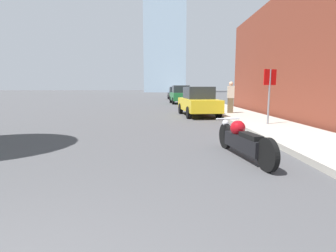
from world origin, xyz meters
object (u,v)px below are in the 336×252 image
at_px(parked_car_blue, 174,92).
at_px(pedestrian, 231,97).
at_px(parked_car_yellow, 198,102).
at_px(motorcycle, 242,140).
at_px(stop_sign, 270,87).
at_px(parked_car_green, 180,95).
at_px(parked_car_black, 175,94).

relative_size(parked_car_blue, pedestrian, 2.21).
distance_m(parked_car_yellow, pedestrian, 1.87).
xyz_separation_m(motorcycle, stop_sign, (2.33, 4.45, 1.19)).
distance_m(parked_car_green, parked_car_black, 10.18).
relative_size(parked_car_yellow, stop_sign, 2.09).
height_order(parked_car_green, stop_sign, stop_sign).
bearing_deg(parked_car_blue, motorcycle, -87.72).
bearing_deg(motorcycle, pedestrian, 67.86).
relative_size(parked_car_yellow, parked_car_black, 1.00).
bearing_deg(motorcycle, parked_car_blue, 80.23).
bearing_deg(parked_car_black, motorcycle, -92.81).
bearing_deg(motorcycle, parked_car_black, 80.68).
bearing_deg(parked_car_green, parked_car_blue, 85.26).
relative_size(parked_car_green, parked_car_black, 0.92).
bearing_deg(stop_sign, parked_car_blue, 93.43).
relative_size(motorcycle, stop_sign, 1.23).
distance_m(motorcycle, parked_car_green, 20.80).
distance_m(parked_car_green, parked_car_blue, 21.26).
bearing_deg(parked_car_blue, stop_sign, -84.19).
height_order(parked_car_yellow, pedestrian, pedestrian).
height_order(motorcycle, parked_car_black, parked_car_black).
xyz_separation_m(stop_sign, pedestrian, (-0.32, 4.63, -0.53)).
distance_m(parked_car_black, parked_car_blue, 11.09).
relative_size(parked_car_blue, stop_sign, 1.85).
bearing_deg(parked_car_blue, parked_car_black, -88.99).
height_order(parked_car_yellow, parked_car_black, parked_car_yellow).
xyz_separation_m(parked_car_yellow, stop_sign, (2.17, -4.53, 0.79)).
bearing_deg(stop_sign, parked_car_yellow, 115.60).
xyz_separation_m(parked_car_blue, pedestrian, (1.93, -32.98, 0.18)).
bearing_deg(parked_car_yellow, stop_sign, -69.80).
relative_size(motorcycle, parked_car_blue, 0.67).
height_order(parked_car_yellow, parked_car_blue, parked_car_blue).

